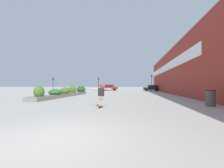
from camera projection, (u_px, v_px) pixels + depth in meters
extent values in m
plane|color=#A3A099|center=(53.00, 140.00, 3.62)|extent=(300.00, 300.00, 0.00)
cube|color=maroon|center=(181.00, 69.00, 19.42)|extent=(0.60, 48.83, 7.05)
cube|color=white|center=(164.00, 69.00, 28.14)|extent=(0.06, 31.32, 1.20)
cube|color=slate|center=(65.00, 95.00, 17.88)|extent=(1.22, 12.33, 0.36)
ellipsoid|color=#3D6623|center=(39.00, 92.00, 13.01)|extent=(0.86, 0.94, 1.06)
ellipsoid|color=#286028|center=(55.00, 92.00, 15.68)|extent=(1.32, 1.38, 0.68)
ellipsoid|color=#3D6623|center=(65.00, 91.00, 17.65)|extent=(1.02, 1.14, 0.87)
ellipsoid|color=#3D6623|center=(72.00, 90.00, 20.21)|extent=(0.96, 0.90, 1.11)
ellipsoid|color=#234C1E|center=(81.00, 89.00, 22.99)|extent=(1.32, 1.53, 0.99)
cube|color=black|center=(101.00, 106.00, 8.87)|extent=(0.20, 0.75, 0.01)
cylinder|color=beige|center=(101.00, 107.00, 9.14)|extent=(0.05, 0.05, 0.05)
cylinder|color=beige|center=(103.00, 107.00, 9.11)|extent=(0.05, 0.05, 0.05)
cylinder|color=beige|center=(99.00, 108.00, 8.62)|extent=(0.05, 0.05, 0.05)
cylinder|color=beige|center=(101.00, 108.00, 8.60)|extent=(0.05, 0.05, 0.05)
cylinder|color=tan|center=(100.00, 101.00, 8.88)|extent=(0.11, 0.11, 0.60)
cylinder|color=tan|center=(102.00, 101.00, 8.86)|extent=(0.11, 0.11, 0.60)
cube|color=gray|center=(101.00, 98.00, 8.87)|extent=(0.22, 0.18, 0.22)
cube|color=black|center=(101.00, 92.00, 8.88)|extent=(0.34, 0.18, 0.47)
cylinder|color=tan|center=(95.00, 89.00, 8.94)|extent=(0.45, 0.09, 0.08)
cylinder|color=tan|center=(108.00, 89.00, 8.82)|extent=(0.45, 0.09, 0.08)
sphere|color=tan|center=(101.00, 86.00, 8.88)|extent=(0.20, 0.20, 0.20)
sphere|color=red|center=(101.00, 86.00, 8.88)|extent=(0.23, 0.23, 0.23)
cylinder|color=#514C47|center=(210.00, 99.00, 9.45)|extent=(0.55, 0.55, 0.98)
cylinder|color=black|center=(210.00, 90.00, 9.46)|extent=(0.58, 0.58, 0.05)
cube|color=black|center=(151.00, 89.00, 36.15)|extent=(3.90, 1.90, 0.56)
cube|color=black|center=(152.00, 86.00, 36.13)|extent=(2.15, 1.67, 0.56)
cylinder|color=black|center=(147.00, 90.00, 35.43)|extent=(0.64, 0.22, 0.64)
cylinder|color=black|center=(146.00, 90.00, 37.21)|extent=(0.64, 0.22, 0.64)
cylinder|color=black|center=(157.00, 90.00, 35.08)|extent=(0.64, 0.22, 0.64)
cylinder|color=black|center=(156.00, 90.00, 36.86)|extent=(0.64, 0.22, 0.64)
cube|color=maroon|center=(110.00, 88.00, 39.71)|extent=(3.96, 1.85, 0.68)
cube|color=black|center=(109.00, 86.00, 39.74)|extent=(2.18, 1.62, 0.54)
cylinder|color=black|center=(115.00, 89.00, 40.40)|extent=(0.65, 0.22, 0.65)
cylinder|color=black|center=(114.00, 89.00, 38.66)|extent=(0.65, 0.22, 0.65)
cylinder|color=black|center=(106.00, 89.00, 40.75)|extent=(0.65, 0.22, 0.65)
cylinder|color=black|center=(105.00, 89.00, 39.02)|extent=(0.65, 0.22, 0.65)
cylinder|color=black|center=(99.00, 85.00, 35.06)|extent=(0.11, 0.11, 2.68)
cube|color=black|center=(99.00, 79.00, 35.07)|extent=(0.28, 0.20, 0.45)
sphere|color=red|center=(98.00, 78.00, 34.95)|extent=(0.15, 0.15, 0.15)
sphere|color=#2D2823|center=(98.00, 79.00, 34.95)|extent=(0.15, 0.15, 0.15)
sphere|color=#2D2823|center=(98.00, 79.00, 34.95)|extent=(0.15, 0.15, 0.15)
cylinder|color=black|center=(152.00, 84.00, 32.90)|extent=(0.11, 0.11, 3.23)
cube|color=black|center=(152.00, 76.00, 32.92)|extent=(0.28, 0.20, 0.45)
sphere|color=red|center=(152.00, 75.00, 32.80)|extent=(0.15, 0.15, 0.15)
sphere|color=#2D2823|center=(152.00, 76.00, 32.80)|extent=(0.15, 0.15, 0.15)
sphere|color=#2D2823|center=(152.00, 77.00, 32.80)|extent=(0.15, 0.15, 0.15)
cylinder|color=black|center=(53.00, 85.00, 36.39)|extent=(0.11, 0.11, 2.71)
cube|color=black|center=(53.00, 79.00, 36.40)|extent=(0.28, 0.20, 0.45)
sphere|color=red|center=(53.00, 78.00, 36.29)|extent=(0.15, 0.15, 0.15)
sphere|color=#2D2823|center=(53.00, 79.00, 36.28)|extent=(0.15, 0.15, 0.15)
sphere|color=#2D2823|center=(53.00, 80.00, 36.28)|extent=(0.15, 0.15, 0.15)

